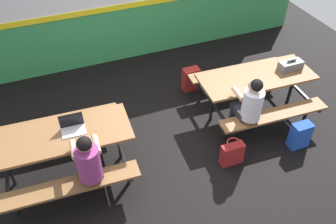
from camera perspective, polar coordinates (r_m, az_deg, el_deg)
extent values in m
cube|color=black|center=(5.73, -0.25, -3.78)|extent=(10.00, 10.00, 0.02)
cube|color=#338C4C|center=(7.33, -7.56, 12.48)|extent=(8.00, 0.12, 1.10)
cube|color=yellow|center=(7.00, -7.85, 16.54)|extent=(8.00, 0.03, 0.10)
cube|color=brown|center=(4.91, -17.13, -3.71)|extent=(1.92, 0.84, 0.04)
cube|color=brown|center=(4.69, -15.64, -11.49)|extent=(1.80, 0.36, 0.04)
cube|color=brown|center=(5.58, -17.19, -1.41)|extent=(1.80, 0.36, 0.04)
cube|color=black|center=(5.27, -24.53, -8.27)|extent=(0.04, 0.04, 0.70)
cube|color=black|center=(5.24, -24.65, -7.98)|extent=(0.11, 1.55, 0.04)
cube|color=black|center=(5.05, -24.08, -13.58)|extent=(0.04, 0.04, 0.41)
cube|color=black|center=(5.72, -24.12, -5.50)|extent=(0.04, 0.04, 0.41)
cube|color=black|center=(5.18, -8.03, -4.80)|extent=(0.04, 0.04, 0.70)
cube|color=black|center=(5.15, -8.07, -4.49)|extent=(0.11, 1.55, 0.04)
cube|color=black|center=(4.95, -6.56, -10.00)|extent=(0.04, 0.04, 0.41)
cube|color=black|center=(5.64, -9.02, -2.27)|extent=(0.04, 0.04, 0.41)
cube|color=brown|center=(5.90, 14.22, 5.57)|extent=(1.92, 0.84, 0.04)
cube|color=brown|center=(5.68, 16.87, -0.43)|extent=(1.80, 0.36, 0.04)
cube|color=brown|center=(6.50, 11.06, 6.66)|extent=(1.80, 0.36, 0.04)
cube|color=black|center=(5.80, 7.14, 1.32)|extent=(0.04, 0.04, 0.70)
cube|color=black|center=(5.77, 7.17, 1.62)|extent=(0.11, 1.55, 0.04)
cube|color=black|center=(5.57, 9.15, -3.02)|extent=(0.04, 0.04, 0.41)
cube|color=black|center=(6.24, 5.13, 3.15)|extent=(0.04, 0.04, 0.41)
cube|color=black|center=(6.51, 19.48, 4.03)|extent=(0.04, 0.04, 0.70)
cube|color=black|center=(6.49, 19.56, 4.31)|extent=(0.11, 1.55, 0.04)
cube|color=black|center=(6.30, 21.68, 0.28)|extent=(0.04, 0.04, 0.41)
cube|color=black|center=(6.91, 16.93, 5.55)|extent=(0.04, 0.04, 0.41)
cylinder|color=#2D2D38|center=(5.04, -13.47, -9.63)|extent=(0.11, 0.11, 0.45)
cylinder|color=#2D2D38|center=(5.04, -11.45, -9.19)|extent=(0.11, 0.11, 0.45)
cube|color=#2D2D38|center=(4.73, -12.66, -8.59)|extent=(0.32, 0.39, 0.12)
cylinder|color=#8C3372|center=(4.43, -12.76, -8.21)|extent=(0.30, 0.30, 0.48)
cylinder|color=tan|center=(4.50, -15.09, -5.93)|extent=(0.09, 0.30, 0.08)
cylinder|color=tan|center=(4.50, -11.59, -5.17)|extent=(0.09, 0.30, 0.08)
sphere|color=tan|center=(4.21, -13.46, -5.08)|extent=(0.20, 0.20, 0.20)
sphere|color=black|center=(4.16, -13.47, -5.04)|extent=(0.18, 0.18, 0.18)
cylinder|color=#2D2D38|center=(5.77, 10.40, -1.06)|extent=(0.11, 0.11, 0.45)
cylinder|color=#2D2D38|center=(5.84, 11.97, -0.67)|extent=(0.11, 0.11, 0.45)
cube|color=#2D2D38|center=(5.52, 12.28, 0.32)|extent=(0.32, 0.39, 0.12)
cylinder|color=silver|center=(5.26, 13.52, 1.13)|extent=(0.30, 0.30, 0.48)
cylinder|color=tan|center=(5.27, 11.32, 2.95)|extent=(0.09, 0.30, 0.08)
cylinder|color=tan|center=(5.40, 13.94, 3.52)|extent=(0.09, 0.30, 0.08)
sphere|color=tan|center=(5.07, 13.99, 4.11)|extent=(0.20, 0.20, 0.20)
sphere|color=black|center=(5.03, 14.22, 4.23)|extent=(0.18, 0.18, 0.18)
cube|color=silver|center=(4.88, -15.10, -3.04)|extent=(0.33, 0.23, 0.01)
cube|color=black|center=(4.89, -15.48, -1.27)|extent=(0.32, 0.02, 0.21)
cube|color=#595B60|center=(6.17, 19.31, 7.18)|extent=(0.40, 0.18, 0.14)
cube|color=black|center=(6.12, 19.51, 7.91)|extent=(0.16, 0.02, 0.02)
cube|color=#1E47B2|center=(5.77, 20.66, -3.57)|extent=(0.30, 0.18, 0.44)
cube|color=#1E47B2|center=(5.87, 19.88, -3.33)|extent=(0.21, 0.04, 0.19)
cube|color=maroon|center=(5.28, 10.37, -6.75)|extent=(0.34, 0.14, 0.36)
torus|color=maroon|center=(5.10, 10.69, -4.95)|extent=(0.21, 0.21, 0.02)
cube|color=maroon|center=(6.54, 3.73, 5.39)|extent=(0.30, 0.18, 0.44)
cube|color=maroon|center=(6.66, 3.31, 5.45)|extent=(0.21, 0.04, 0.19)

